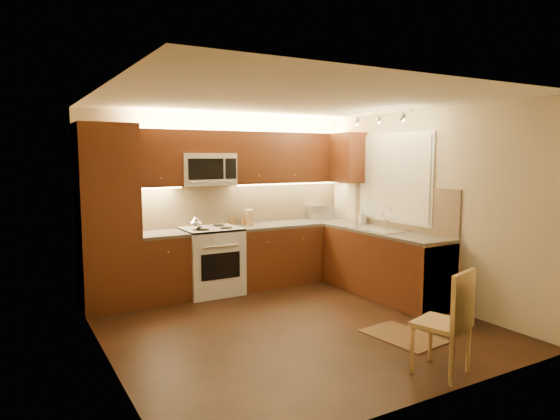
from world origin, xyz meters
TOP-DOWN VIEW (x-y plane):
  - floor at (0.00, 0.00)m, footprint 4.00×4.00m
  - ceiling at (0.00, 0.00)m, footprint 4.00×4.00m
  - wall_back at (0.00, 2.00)m, footprint 4.00×0.01m
  - wall_front at (0.00, -2.00)m, footprint 4.00×0.01m
  - wall_left at (-2.00, 0.00)m, footprint 0.01×4.00m
  - wall_right at (2.00, 0.00)m, footprint 0.01×4.00m
  - pantry at (-1.65, 1.70)m, footprint 0.70×0.60m
  - base_cab_back_left at (-0.99, 1.70)m, footprint 0.62×0.60m
  - counter_back_left at (-0.99, 1.70)m, footprint 0.62×0.60m
  - base_cab_back_right at (1.04, 1.70)m, footprint 1.92×0.60m
  - counter_back_right at (1.04, 1.70)m, footprint 1.92×0.60m
  - base_cab_right at (1.70, 0.40)m, footprint 0.60×2.00m
  - counter_right at (1.70, 0.40)m, footprint 0.60×2.00m
  - dishwasher at (1.70, -0.30)m, footprint 0.58×0.60m
  - backsplash_back at (0.35, 1.99)m, footprint 3.30×0.02m
  - backsplash_right at (1.99, 0.40)m, footprint 0.02×2.00m
  - upper_cab_back_left at (-0.99, 1.82)m, footprint 0.62×0.35m
  - upper_cab_back_right at (1.04, 1.82)m, footprint 1.92×0.35m
  - upper_cab_bridge at (-0.30, 1.82)m, footprint 0.76×0.35m
  - upper_cab_right_corner at (1.82, 1.40)m, footprint 0.35×0.50m
  - stove at (-0.30, 1.68)m, footprint 0.76×0.65m
  - microwave at (-0.30, 1.81)m, footprint 0.76×0.38m
  - window_frame at (1.99, 0.55)m, footprint 0.03×1.44m
  - window_blinds at (1.97, 0.55)m, footprint 0.02×1.36m
  - sink at (1.70, 0.55)m, footprint 0.52×0.86m
  - faucet at (1.88, 0.55)m, footprint 0.20×0.04m
  - track_light_bar at (1.55, 0.40)m, footprint 0.04×1.20m
  - kettle at (-0.55, 1.59)m, footprint 0.21×0.21m
  - toaster_oven at (1.62, 1.83)m, footprint 0.42×0.35m
  - knife_block at (0.36, 1.83)m, footprint 0.13×0.18m
  - spice_jar_a at (0.38, 1.88)m, footprint 0.04×0.04m
  - spice_jar_b at (0.14, 1.94)m, footprint 0.04×0.04m
  - spice_jar_c at (0.30, 1.91)m, footprint 0.06×0.06m
  - spice_jar_d at (0.27, 1.86)m, footprint 0.05×0.05m
  - soap_bottle at (1.90, 1.12)m, footprint 0.10×0.10m
  - rug at (0.83, -0.90)m, footprint 0.63×0.86m
  - dining_chair at (0.49, -1.70)m, footprint 0.52×0.52m

SIDE VIEW (x-z plane):
  - floor at x=0.00m, z-range -0.01..0.01m
  - rug at x=0.83m, z-range 0.00..0.01m
  - base_cab_back_left at x=-0.99m, z-range 0.00..0.86m
  - base_cab_back_right at x=1.04m, z-range 0.00..0.86m
  - base_cab_right at x=1.70m, z-range 0.00..0.86m
  - dishwasher at x=1.70m, z-range 0.01..0.85m
  - stove at x=-0.30m, z-range 0.00..0.92m
  - dining_chair at x=0.49m, z-range 0.00..0.94m
  - counter_back_left at x=-0.99m, z-range 0.86..0.90m
  - counter_back_right at x=1.04m, z-range 0.86..0.90m
  - counter_right at x=1.70m, z-range 0.86..0.90m
  - spice_jar_a at x=0.38m, z-range 0.90..0.99m
  - spice_jar_c at x=0.30m, z-range 0.90..1.00m
  - spice_jar_b at x=0.14m, z-range 0.90..1.00m
  - spice_jar_d at x=0.27m, z-range 0.90..1.00m
  - sink at x=1.70m, z-range 0.90..1.05m
  - soap_bottle at x=1.90m, z-range 0.90..1.09m
  - knife_block at x=0.36m, z-range 0.90..1.12m
  - toaster_oven at x=1.62m, z-range 0.90..1.13m
  - kettle at x=-0.55m, z-range 0.92..1.12m
  - faucet at x=1.88m, z-range 0.90..1.20m
  - pantry at x=-1.65m, z-range 0.00..2.30m
  - backsplash_back at x=0.35m, z-range 0.90..1.50m
  - backsplash_right at x=1.99m, z-range 0.90..1.50m
  - wall_back at x=0.00m, z-range 0.00..2.50m
  - wall_front at x=0.00m, z-range 0.00..2.50m
  - wall_left at x=-2.00m, z-range 0.00..2.50m
  - wall_right at x=2.00m, z-range 0.00..2.50m
  - window_frame at x=1.99m, z-range 0.98..2.22m
  - window_blinds at x=1.97m, z-range 1.02..2.18m
  - microwave at x=-0.30m, z-range 1.50..1.94m
  - upper_cab_back_left at x=-0.99m, z-range 1.50..2.25m
  - upper_cab_back_right at x=1.04m, z-range 1.50..2.25m
  - upper_cab_right_corner at x=1.82m, z-range 1.50..2.25m
  - upper_cab_bridge at x=-0.30m, z-range 1.94..2.25m
  - track_light_bar at x=1.55m, z-range 2.44..2.48m
  - ceiling at x=0.00m, z-range 2.50..2.50m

